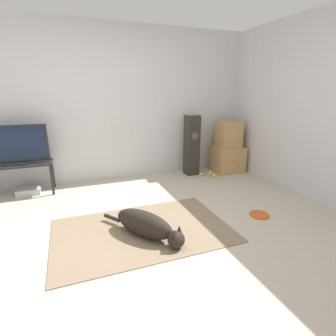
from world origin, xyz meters
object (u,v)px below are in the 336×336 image
at_px(cardboard_box_upper, 229,134).
at_px(floor_speaker, 192,145).
at_px(tennis_ball_loose_on_carpet, 210,173).
at_px(frisbee, 259,215).
at_px(tennis_ball_near_speaker, 201,174).
at_px(dog, 147,225).
at_px(game_console, 29,191).
at_px(tv, 16,145).
at_px(cardboard_box_lower, 228,159).
at_px(tv_stand, 20,168).
at_px(tennis_ball_by_boxes, 214,175).

xyz_separation_m(cardboard_box_upper, floor_speaker, (-0.72, 0.09, -0.17)).
bearing_deg(tennis_ball_loose_on_carpet, frisbee, -98.64).
xyz_separation_m(frisbee, tennis_ball_near_speaker, (0.06, 1.68, 0.02)).
relative_size(dog, frisbee, 3.91).
bearing_deg(tennis_ball_loose_on_carpet, game_console, 176.68).
height_order(frisbee, tennis_ball_near_speaker, tennis_ball_near_speaker).
xyz_separation_m(dog, frisbee, (1.46, -0.02, -0.13)).
bearing_deg(tennis_ball_loose_on_carpet, tv, 176.49).
height_order(cardboard_box_lower, floor_speaker, floor_speaker).
bearing_deg(cardboard_box_lower, tv, 178.72).
distance_m(dog, tennis_ball_loose_on_carpet, 2.37).
xyz_separation_m(tv_stand, tennis_ball_by_boxes, (3.11, -0.30, -0.38)).
height_order(tv, game_console, tv).
distance_m(dog, tv_stand, 2.31).
xyz_separation_m(cardboard_box_lower, tennis_ball_near_speaker, (-0.62, -0.10, -0.21)).
xyz_separation_m(floor_speaker, tv, (-2.81, -0.01, 0.21)).
relative_size(dog, game_console, 2.87).
bearing_deg(tennis_ball_near_speaker, tennis_ball_loose_on_carpet, -4.30).
bearing_deg(tv, tennis_ball_loose_on_carpet, -3.51).
bearing_deg(game_console, tennis_ball_by_boxes, -5.50).
height_order(frisbee, tennis_ball_by_boxes, tennis_ball_by_boxes).
bearing_deg(dog, cardboard_box_lower, 39.17).
xyz_separation_m(tennis_ball_by_boxes, tennis_ball_near_speaker, (-0.19, 0.13, 0.00)).
bearing_deg(tennis_ball_by_boxes, tennis_ball_near_speaker, 145.89).
xyz_separation_m(tennis_ball_by_boxes, tennis_ball_loose_on_carpet, (0.00, 0.12, 0.00)).
distance_m(cardboard_box_lower, game_console, 3.48).
relative_size(floor_speaker, tv_stand, 1.21).
distance_m(frisbee, cardboard_box_upper, 2.03).
bearing_deg(tv, dog, -52.70).
xyz_separation_m(floor_speaker, tennis_ball_near_speaker, (0.11, -0.19, -0.51)).
xyz_separation_m(cardboard_box_upper, tv_stand, (-3.53, 0.07, -0.31)).
distance_m(dog, game_console, 2.25).
xyz_separation_m(dog, tv_stand, (-1.39, 1.83, 0.27)).
distance_m(frisbee, tv_stand, 3.43).
xyz_separation_m(tv_stand, tennis_ball_loose_on_carpet, (3.11, -0.19, -0.38)).
distance_m(cardboard_box_lower, cardboard_box_upper, 0.48).
distance_m(dog, tennis_ball_by_boxes, 2.30).
distance_m(tennis_ball_near_speaker, game_console, 2.85).
bearing_deg(tv, game_console, -11.76).
height_order(tennis_ball_near_speaker, tennis_ball_loose_on_carpet, same).
bearing_deg(cardboard_box_upper, tv_stand, 178.79).
bearing_deg(dog, tv_stand, 127.34).
xyz_separation_m(tv_stand, game_console, (0.07, -0.01, -0.36)).
height_order(frisbee, game_console, game_console).
xyz_separation_m(dog, tennis_ball_near_speaker, (1.52, 1.65, -0.11)).
distance_m(dog, floor_speaker, 2.36).
height_order(tv, tennis_ball_loose_on_carpet, tv).
height_order(tennis_ball_loose_on_carpet, game_console, game_console).
distance_m(floor_speaker, tv_stand, 2.81).
height_order(cardboard_box_lower, tv, tv).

